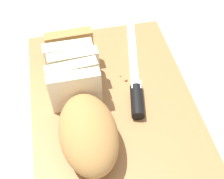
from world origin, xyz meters
TOP-DOWN VIEW (x-y plane):
  - ground_plane at (0.00, 0.00)m, footprint 3.00×3.00m
  - cutting_board at (0.00, 0.00)m, footprint 0.43×0.33m
  - bread_loaf at (-0.03, 0.06)m, footprint 0.29×0.12m
  - bread_knife at (0.01, -0.05)m, footprint 0.27×0.06m
  - crumb_near_knife at (0.04, -0.03)m, footprint 0.01×0.01m
  - crumb_near_loaf at (0.05, -0.03)m, footprint 0.00×0.00m

SIDE VIEW (x-z plane):
  - ground_plane at x=0.00m, z-range 0.00..0.00m
  - cutting_board at x=0.00m, z-range 0.00..0.02m
  - crumb_near_loaf at x=0.05m, z-range 0.02..0.03m
  - crumb_near_knife at x=0.04m, z-range 0.02..0.03m
  - bread_knife at x=0.01m, z-range 0.02..0.05m
  - bread_loaf at x=-0.03m, z-range 0.02..0.11m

